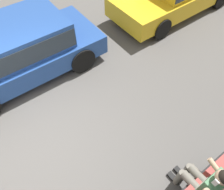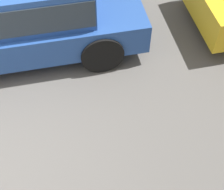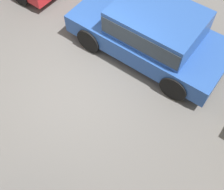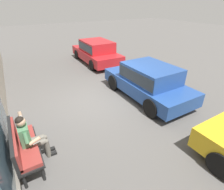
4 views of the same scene
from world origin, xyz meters
The scene contains 5 objects.
ground_plane centered at (0.00, 0.00, 0.00)m, with size 60.00×60.00×0.00m, color #565451.
bench centered at (-1.86, 2.90, 0.61)m, with size 1.60×0.55×1.04m.
person_on_phone centered at (-1.82, 2.67, 0.73)m, with size 0.73×0.74×1.37m.
parked_car_mid centered at (-0.68, -2.07, 0.79)m, with size 4.12×1.93×1.43m.
parked_car_far centered at (4.75, -2.32, 0.79)m, with size 4.40×1.99×1.45m.
Camera 4 is at (-5.65, 2.60, 3.66)m, focal length 28.00 mm.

